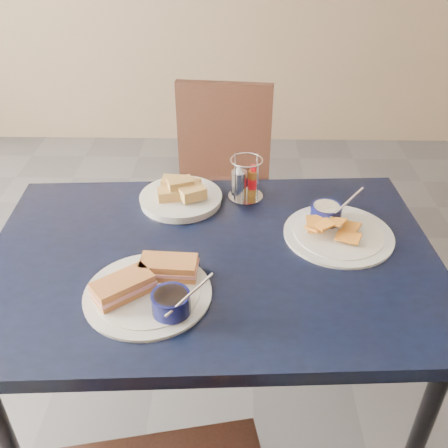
{
  "coord_description": "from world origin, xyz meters",
  "views": [
    {
      "loc": [
        -0.08,
        -0.95,
        1.57
      ],
      "look_at": [
        -0.11,
        0.15,
        0.82
      ],
      "focal_mm": 40.0,
      "sensor_mm": 36.0,
      "label": 1
    }
  ],
  "objects_px": {
    "chair_far": "(220,173)",
    "plantain_plate": "(334,227)",
    "bread_basket": "(181,195)",
    "condiment_caddy": "(244,181)",
    "sandwich_plate": "(151,288)",
    "dining_table": "(213,273)"
  },
  "relations": [
    {
      "from": "chair_far",
      "to": "plantain_plate",
      "type": "distance_m",
      "value": 0.9
    },
    {
      "from": "bread_basket",
      "to": "condiment_caddy",
      "type": "xyz_separation_m",
      "value": [
        0.2,
        0.04,
        0.03
      ]
    },
    {
      "from": "sandwich_plate",
      "to": "condiment_caddy",
      "type": "bearing_deg",
      "value": 63.83
    },
    {
      "from": "sandwich_plate",
      "to": "bread_basket",
      "type": "xyz_separation_m",
      "value": [
        0.03,
        0.43,
        0.0
      ]
    },
    {
      "from": "dining_table",
      "to": "bread_basket",
      "type": "distance_m",
      "value": 0.3
    },
    {
      "from": "dining_table",
      "to": "condiment_caddy",
      "type": "bearing_deg",
      "value": 73.55
    },
    {
      "from": "dining_table",
      "to": "condiment_caddy",
      "type": "relative_size",
      "value": 9.21
    },
    {
      "from": "condiment_caddy",
      "to": "plantain_plate",
      "type": "bearing_deg",
      "value": -36.71
    },
    {
      "from": "plantain_plate",
      "to": "condiment_caddy",
      "type": "distance_m",
      "value": 0.32
    },
    {
      "from": "chair_far",
      "to": "condiment_caddy",
      "type": "bearing_deg",
      "value": -81.05
    },
    {
      "from": "bread_basket",
      "to": "dining_table",
      "type": "bearing_deg",
      "value": -67.61
    },
    {
      "from": "chair_far",
      "to": "plantain_plate",
      "type": "xyz_separation_m",
      "value": [
        0.35,
        -0.79,
        0.26
      ]
    },
    {
      "from": "chair_far",
      "to": "condiment_caddy",
      "type": "distance_m",
      "value": 0.68
    },
    {
      "from": "dining_table",
      "to": "sandwich_plate",
      "type": "xyz_separation_m",
      "value": [
        -0.14,
        -0.17,
        0.09
      ]
    },
    {
      "from": "sandwich_plate",
      "to": "bread_basket",
      "type": "relative_size",
      "value": 1.27
    },
    {
      "from": "chair_far",
      "to": "condiment_caddy",
      "type": "xyz_separation_m",
      "value": [
        0.1,
        -0.6,
        0.3
      ]
    },
    {
      "from": "dining_table",
      "to": "plantain_plate",
      "type": "relative_size",
      "value": 4.07
    },
    {
      "from": "chair_far",
      "to": "bread_basket",
      "type": "distance_m",
      "value": 0.7
    },
    {
      "from": "plantain_plate",
      "to": "sandwich_plate",
      "type": "bearing_deg",
      "value": -150.24
    },
    {
      "from": "bread_basket",
      "to": "condiment_caddy",
      "type": "relative_size",
      "value": 1.85
    },
    {
      "from": "chair_far",
      "to": "plantain_plate",
      "type": "bearing_deg",
      "value": -66.28
    },
    {
      "from": "plantain_plate",
      "to": "bread_basket",
      "type": "relative_size",
      "value": 1.23
    }
  ]
}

